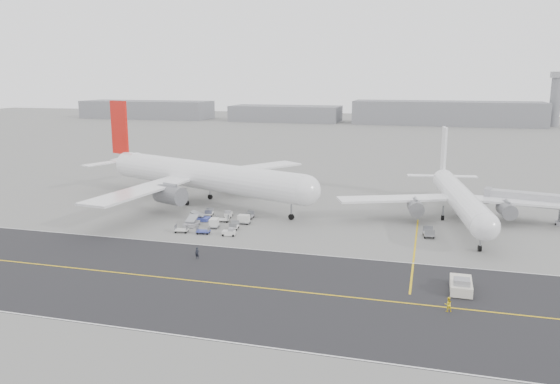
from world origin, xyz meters
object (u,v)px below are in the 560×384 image
(ground_crew_a, at_px, (197,253))
(airliner_b, at_px, (459,197))
(ground_crew_b, at_px, (448,304))
(pushback_tug, at_px, (461,285))
(jet_bridge, at_px, (526,200))
(airliner_a, at_px, (199,175))
(control_tower, at_px, (556,98))

(ground_crew_a, bearing_deg, airliner_b, 49.71)
(airliner_b, height_order, ground_crew_b, airliner_b)
(ground_crew_a, height_order, ground_crew_b, ground_crew_a)
(pushback_tug, relative_size, ground_crew_b, 4.11)
(pushback_tug, height_order, jet_bridge, jet_bridge)
(airliner_a, xyz_separation_m, ground_crew_a, (15.60, -36.75, -5.50))
(airliner_a, xyz_separation_m, ground_crew_b, (53.32, -46.85, -5.50))
(airliner_a, relative_size, pushback_tug, 8.02)
(jet_bridge, xyz_separation_m, ground_crew_b, (-15.80, -49.10, -3.25))
(airliner_a, distance_m, jet_bridge, 69.19)
(control_tower, bearing_deg, ground_crew_a, -110.60)
(airliner_b, distance_m, pushback_tug, 38.49)
(control_tower, relative_size, pushback_tug, 4.06)
(airliner_a, relative_size, ground_crew_b, 32.93)
(control_tower, distance_m, airliner_b, 247.11)
(airliner_b, xyz_separation_m, ground_crew_a, (-40.63, -35.26, -3.93))
(ground_crew_b, bearing_deg, airliner_b, -111.92)
(airliner_a, bearing_deg, control_tower, -5.22)
(airliner_a, distance_m, pushback_tug, 68.20)
(pushback_tug, xyz_separation_m, ground_crew_b, (-1.83, -7.09, 0.03))
(pushback_tug, relative_size, ground_crew_a, 4.10)
(control_tower, bearing_deg, airliner_b, -104.64)
(pushback_tug, bearing_deg, ground_crew_a, 176.29)
(airliner_b, relative_size, ground_crew_b, 25.95)
(airliner_a, xyz_separation_m, jet_bridge, (69.12, 2.25, -2.25))
(pushback_tug, xyz_separation_m, ground_crew_a, (-39.54, 3.01, 0.03))
(control_tower, height_order, airliner_b, control_tower)
(airliner_b, distance_m, ground_crew_b, 45.62)
(airliner_a, height_order, jet_bridge, airliner_a)
(control_tower, xyz_separation_m, pushback_tug, (-63.47, -277.10, -15.35))
(airliner_a, relative_size, airliner_b, 1.27)
(airliner_a, relative_size, ground_crew_a, 32.87)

